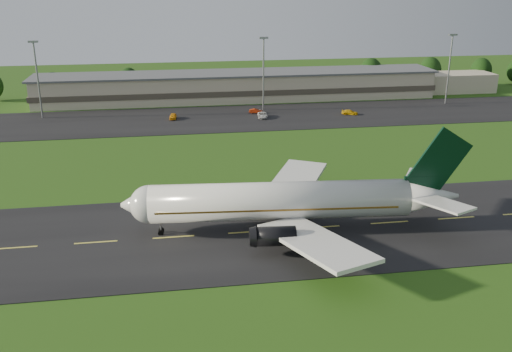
{
  "coord_description": "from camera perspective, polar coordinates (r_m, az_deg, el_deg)",
  "views": [
    {
      "loc": [
        -21.99,
        -76.18,
        35.99
      ],
      "look_at": [
        -8.57,
        8.0,
        6.0
      ],
      "focal_mm": 40.0,
      "sensor_mm": 36.0,
      "label": 1
    }
  ],
  "objects": [
    {
      "name": "taxiway",
      "position": [
        87.06,
        6.44,
        -5.13
      ],
      "size": [
        220.0,
        30.0,
        0.1
      ],
      "primitive_type": "cube",
      "color": "black",
      "rests_on": "ground"
    },
    {
      "name": "service_vehicle_c",
      "position": [
        153.29,
        0.66,
        6.12
      ],
      "size": [
        2.92,
        5.41,
        1.44
      ],
      "primitive_type": "imported",
      "rotation": [
        0.0,
        0.0,
        -0.1
      ],
      "color": "silver",
      "rests_on": "apron"
    },
    {
      "name": "terminal",
      "position": [
        177.6,
        0.3,
        9.0
      ],
      "size": [
        145.0,
        16.0,
        8.4
      ],
      "color": "#BCAC8F",
      "rests_on": "ground"
    },
    {
      "name": "ground",
      "position": [
        87.08,
        6.44,
        -5.16
      ],
      "size": [
        360.0,
        360.0,
        0.0
      ],
      "primitive_type": "plane",
      "color": "#224411",
      "rests_on": "ground"
    },
    {
      "name": "airliner",
      "position": [
        83.94,
        2.95,
        -2.56
      ],
      "size": [
        51.28,
        42.03,
        15.57
      ],
      "rotation": [
        0.0,
        0.0,
        -0.08
      ],
      "color": "white",
      "rests_on": "ground"
    },
    {
      "name": "light_mast_east",
      "position": [
        177.92,
        18.83,
        10.86
      ],
      "size": [
        2.4,
        1.2,
        20.35
      ],
      "color": "gray",
      "rests_on": "ground"
    },
    {
      "name": "tree_line",
      "position": [
        195.08,
        9.85,
        9.99
      ],
      "size": [
        194.65,
        9.45,
        10.37
      ],
      "color": "black",
      "rests_on": "ground"
    },
    {
      "name": "service_vehicle_d",
      "position": [
        158.89,
        9.37,
        6.31
      ],
      "size": [
        4.76,
        3.13,
        1.28
      ],
      "primitive_type": "imported",
      "rotation": [
        0.0,
        0.0,
        1.24
      ],
      "color": "#EDB60D",
      "rests_on": "apron"
    },
    {
      "name": "apron",
      "position": [
        154.06,
        -0.6,
        5.89
      ],
      "size": [
        260.0,
        30.0,
        0.1
      ],
      "primitive_type": "cube",
      "color": "black",
      "rests_on": "ground"
    },
    {
      "name": "light_mast_centre",
      "position": [
        160.19,
        0.75,
        11.04
      ],
      "size": [
        2.4,
        1.2,
        20.35
      ],
      "color": "gray",
      "rests_on": "ground"
    },
    {
      "name": "light_mast_west",
      "position": [
        161.32,
        -21.08,
        9.83
      ],
      "size": [
        2.4,
        1.2,
        20.35
      ],
      "color": "gray",
      "rests_on": "ground"
    },
    {
      "name": "service_vehicle_a",
      "position": [
        153.37,
        -8.3,
        5.93
      ],
      "size": [
        2.06,
        4.41,
        1.46
      ],
      "primitive_type": "imported",
      "rotation": [
        0.0,
        0.0,
        -0.08
      ],
      "color": "orange",
      "rests_on": "apron"
    },
    {
      "name": "service_vehicle_b",
      "position": [
        158.48,
        -0.02,
        6.52
      ],
      "size": [
        3.9,
        2.28,
        1.22
      ],
      "primitive_type": "imported",
      "rotation": [
        0.0,
        0.0,
        1.28
      ],
      "color": "#A0250A",
      "rests_on": "apron"
    }
  ]
}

